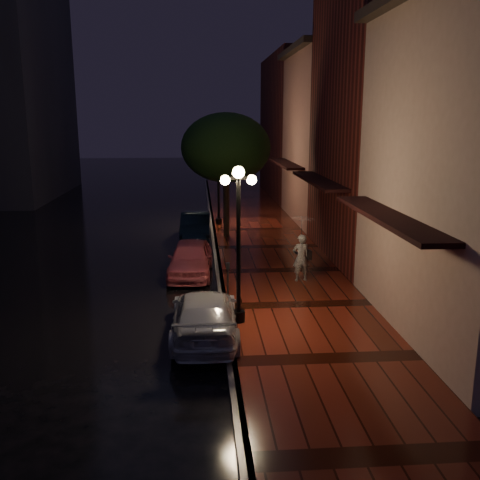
# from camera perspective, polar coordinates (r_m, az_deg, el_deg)

# --- Properties ---
(ground) EXTENTS (120.00, 120.00, 0.00)m
(ground) POSITION_cam_1_polar(r_m,az_deg,el_deg) (19.83, -2.26, -3.78)
(ground) COLOR black
(ground) RESTS_ON ground
(sidewalk) EXTENTS (4.50, 60.00, 0.15)m
(sidewalk) POSITION_cam_1_polar(r_m,az_deg,el_deg) (20.02, 4.20, -3.43)
(sidewalk) COLOR #41150B
(sidewalk) RESTS_ON ground
(curb) EXTENTS (0.25, 60.00, 0.15)m
(curb) POSITION_cam_1_polar(r_m,az_deg,el_deg) (19.81, -2.26, -3.58)
(curb) COLOR #595451
(curb) RESTS_ON ground
(storefront_mid) EXTENTS (5.00, 8.00, 11.00)m
(storefront_mid) POSITION_cam_1_polar(r_m,az_deg,el_deg) (22.35, 16.04, 11.93)
(storefront_mid) COLOR #511914
(storefront_mid) RESTS_ON ground
(storefront_far) EXTENTS (5.00, 8.00, 9.00)m
(storefront_far) POSITION_cam_1_polar(r_m,az_deg,el_deg) (30.01, 10.58, 10.42)
(storefront_far) COLOR #8C5951
(storefront_far) RESTS_ON ground
(storefront_extra) EXTENTS (5.00, 12.00, 10.00)m
(storefront_extra) POSITION_cam_1_polar(r_m,az_deg,el_deg) (39.74, 6.86, 11.83)
(storefront_extra) COLOR #511914
(storefront_extra) RESTS_ON ground
(streetlamp_near) EXTENTS (0.96, 0.36, 4.31)m
(streetlamp_near) POSITION_cam_1_polar(r_m,az_deg,el_deg) (14.36, -0.16, 0.46)
(streetlamp_near) COLOR black
(streetlamp_near) RESTS_ON sidewalk
(streetlamp_far) EXTENTS (0.96, 0.36, 4.31)m
(streetlamp_far) POSITION_cam_1_polar(r_m,az_deg,el_deg) (28.17, -2.31, 6.60)
(streetlamp_far) COLOR black
(streetlamp_far) RESTS_ON sidewalk
(street_tree) EXTENTS (4.16, 4.16, 5.80)m
(street_tree) POSITION_cam_1_polar(r_m,az_deg,el_deg) (25.05, -1.48, 9.59)
(street_tree) COLOR black
(street_tree) RESTS_ON sidewalk
(pink_car) EXTENTS (1.77, 3.90, 1.30)m
(pink_car) POSITION_cam_1_polar(r_m,az_deg,el_deg) (19.72, -5.30, -1.97)
(pink_car) COLOR #C5515F
(pink_car) RESTS_ON ground
(navy_car) EXTENTS (1.45, 3.93, 1.28)m
(navy_car) POSITION_cam_1_polar(r_m,az_deg,el_deg) (25.54, -4.77, 1.46)
(navy_car) COLOR black
(navy_car) RESTS_ON ground
(silver_car) EXTENTS (1.79, 4.29, 1.24)m
(silver_car) POSITION_cam_1_polar(r_m,az_deg,el_deg) (14.24, -3.80, -8.00)
(silver_car) COLOR #B6B8BF
(silver_car) RESTS_ON ground
(woman_with_umbrella) EXTENTS (0.96, 0.98, 2.31)m
(woman_with_umbrella) POSITION_cam_1_polar(r_m,az_deg,el_deg) (18.42, 6.59, 0.22)
(woman_with_umbrella) COLOR white
(woman_with_umbrella) RESTS_ON sidewalk
(parking_meter) EXTENTS (0.12, 0.09, 1.22)m
(parking_meter) POSITION_cam_1_polar(r_m,az_deg,el_deg) (16.47, -1.31, -4.05)
(parking_meter) COLOR black
(parking_meter) RESTS_ON sidewalk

